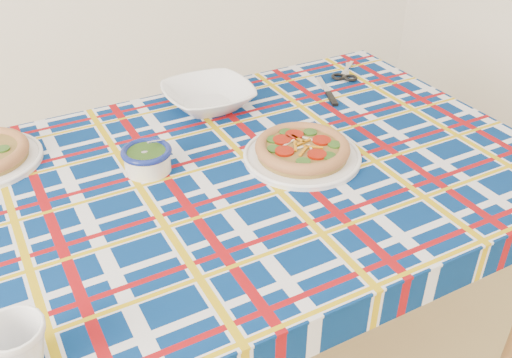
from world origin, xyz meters
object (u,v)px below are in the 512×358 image
object	(u,v)px
pesto_bowl	(147,157)
serving_bowl	(208,97)
mug	(18,347)
main_focaccia_plate	(302,149)
dining_table	(228,198)

from	to	relation	value
pesto_bowl	serving_bowl	distance (m)	0.35
serving_bowl	mug	bearing A→B (deg)	-123.49
main_focaccia_plate	pesto_bowl	world-z (taller)	pesto_bowl
main_focaccia_plate	serving_bowl	size ratio (longest dim) A/B	1.18
pesto_bowl	mug	xyz separation A→B (m)	(-0.28, -0.49, 0.01)
dining_table	main_focaccia_plate	world-z (taller)	main_focaccia_plate
dining_table	serving_bowl	size ratio (longest dim) A/B	6.56
main_focaccia_plate	mug	world-z (taller)	mug
dining_table	pesto_bowl	bearing A→B (deg)	148.55
main_focaccia_plate	serving_bowl	bearing A→B (deg)	111.39
serving_bowl	pesto_bowl	bearing A→B (deg)	-129.16
serving_bowl	mug	xyz separation A→B (m)	(-0.51, -0.77, 0.01)
pesto_bowl	serving_bowl	xyz separation A→B (m)	(0.22, 0.27, -0.00)
serving_bowl	dining_table	bearing A→B (deg)	-98.50
main_focaccia_plate	pesto_bowl	distance (m)	0.37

